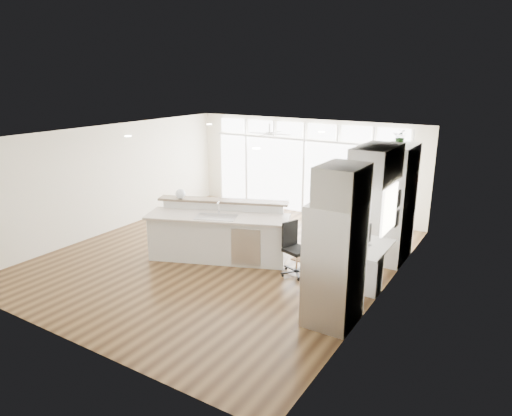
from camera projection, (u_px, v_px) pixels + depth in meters
The scene contains 24 objects.
floor at pixel (225, 256), 10.17m from camera, with size 7.00×8.00×0.02m, color #3E2613.
ceiling at pixel (222, 134), 9.40m from camera, with size 7.00×8.00×0.02m, color white.
wall_back at pixel (305, 166), 13.05m from camera, with size 7.00×0.04×2.70m, color white.
wall_front at pixel (61, 259), 6.52m from camera, with size 7.00×0.04×2.70m, color white.
wall_left at pixel (111, 178), 11.55m from camera, with size 0.04×8.00×2.70m, color white.
wall_right at pixel (386, 224), 8.02m from camera, with size 0.04×8.00×2.70m, color white.
glass_wall at pixel (304, 177), 13.08m from camera, with size 5.80×0.06×2.08m, color white.
transom_row at pixel (305, 130), 12.71m from camera, with size 5.90×0.06×0.40m, color white.
desk_window at pixel (389, 209), 8.23m from camera, with size 0.04×0.85×0.85m, color silver.
ceiling_fan at pixel (269, 130), 12.00m from camera, with size 1.16×1.16×0.32m, color silver.
recessed_lights at pixel (228, 134), 9.57m from camera, with size 3.40×3.00×0.02m, color silver.
oven_cabinet at pixel (395, 203), 9.68m from camera, with size 0.64×1.20×2.50m, color white.
desk_nook at pixel (367, 265), 8.72m from camera, with size 0.72×1.30×0.76m, color white.
upper_cabinets at pixel (377, 164), 8.15m from camera, with size 0.64×1.30×0.64m, color white.
refrigerator at pixel (334, 264), 7.21m from camera, with size 0.76×0.90×2.00m, color #BBBCC0.
fridge_cabinet at pixel (342, 185), 6.81m from camera, with size 0.64×0.90×0.60m, color white.
framed_photos at pixel (398, 209), 8.77m from camera, with size 0.06×0.22×0.80m, color black.
kitchen_island at pixel (218, 233), 9.82m from camera, with size 3.05×1.15×1.21m, color white.
rug at pixel (316, 260), 9.92m from camera, with size 0.92×0.66×0.01m, color #341E10.
office_chair at pixel (297, 250), 9.06m from camera, with size 0.55×0.51×1.07m, color black.
fishbowl at pixel (181, 194), 10.16m from camera, with size 0.22×0.22×0.22m, color silver.
monitor at pixel (365, 236), 8.60m from camera, with size 0.08×0.48×0.40m, color black.
keyboard at pixel (356, 243), 8.74m from camera, with size 0.13×0.35×0.02m, color white.
potted_plant at pixel (400, 139), 9.29m from camera, with size 0.28×0.32×0.25m, color #2A5524.
Camera 1 is at (5.56, -7.67, 3.88)m, focal length 32.00 mm.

